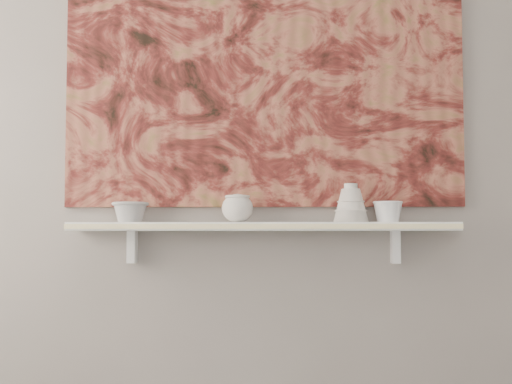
{
  "coord_description": "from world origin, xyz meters",
  "views": [
    {
      "loc": [
        0.06,
        -1.09,
        0.88
      ],
      "look_at": [
        -0.02,
        1.49,
        1.04
      ],
      "focal_mm": 50.0,
      "sensor_mm": 36.0,
      "label": 1
    }
  ],
  "objects_px": {
    "painting": "(263,63)",
    "shelf": "(263,227)",
    "bell_vessel": "(351,203)",
    "bowl_white": "(388,212)",
    "cup_cream": "(237,208)",
    "bowl_grey": "(130,212)"
  },
  "relations": [
    {
      "from": "bell_vessel",
      "to": "bowl_white",
      "type": "distance_m",
      "value": 0.14
    },
    {
      "from": "painting",
      "to": "cup_cream",
      "type": "relative_size",
      "value": 13.19
    },
    {
      "from": "shelf",
      "to": "cup_cream",
      "type": "height_order",
      "value": "cup_cream"
    },
    {
      "from": "painting",
      "to": "bell_vessel",
      "type": "height_order",
      "value": "painting"
    },
    {
      "from": "cup_cream",
      "to": "bowl_grey",
      "type": "bearing_deg",
      "value": 180.0
    },
    {
      "from": "cup_cream",
      "to": "bell_vessel",
      "type": "height_order",
      "value": "bell_vessel"
    },
    {
      "from": "shelf",
      "to": "bowl_white",
      "type": "relative_size",
      "value": 13.03
    },
    {
      "from": "bowl_grey",
      "to": "bell_vessel",
      "type": "bearing_deg",
      "value": 0.0
    },
    {
      "from": "shelf",
      "to": "bowl_white",
      "type": "distance_m",
      "value": 0.46
    },
    {
      "from": "bowl_grey",
      "to": "bowl_white",
      "type": "relative_size",
      "value": 1.26
    },
    {
      "from": "painting",
      "to": "shelf",
      "type": "bearing_deg",
      "value": -90.0
    },
    {
      "from": "painting",
      "to": "cup_cream",
      "type": "bearing_deg",
      "value": -138.71
    },
    {
      "from": "bowl_grey",
      "to": "cup_cream",
      "type": "bearing_deg",
      "value": 0.0
    },
    {
      "from": "bowl_grey",
      "to": "bowl_white",
      "type": "height_order",
      "value": "same"
    },
    {
      "from": "shelf",
      "to": "bowl_white",
      "type": "xyz_separation_m",
      "value": [
        0.45,
        0.0,
        0.05
      ]
    },
    {
      "from": "cup_cream",
      "to": "painting",
      "type": "bearing_deg",
      "value": 41.29
    },
    {
      "from": "shelf",
      "to": "bell_vessel",
      "type": "relative_size",
      "value": 9.85
    },
    {
      "from": "shelf",
      "to": "bowl_grey",
      "type": "xyz_separation_m",
      "value": [
        -0.49,
        0.0,
        0.05
      ]
    },
    {
      "from": "shelf",
      "to": "bowl_grey",
      "type": "height_order",
      "value": "bowl_grey"
    },
    {
      "from": "shelf",
      "to": "bell_vessel",
      "type": "xyz_separation_m",
      "value": [
        0.32,
        0.0,
        0.09
      ]
    },
    {
      "from": "bowl_white",
      "to": "bowl_grey",
      "type": "bearing_deg",
      "value": 180.0
    },
    {
      "from": "shelf",
      "to": "cup_cream",
      "type": "distance_m",
      "value": 0.11
    }
  ]
}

